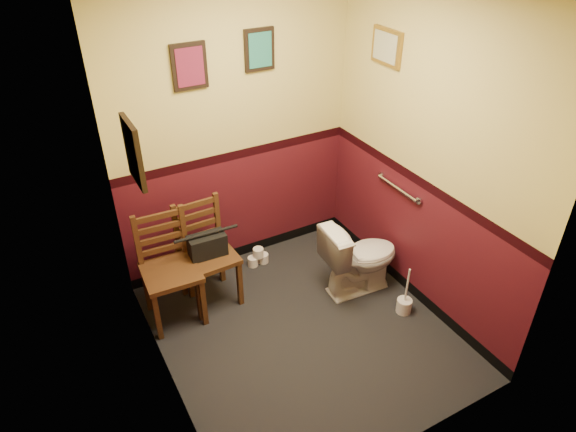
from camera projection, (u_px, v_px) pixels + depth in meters
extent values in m
cube|color=black|center=(303.00, 331.00, 4.26)|extent=(2.20, 2.40, 0.00)
cube|color=#49101A|center=(235.00, 130.00, 4.41)|extent=(2.20, 0.00, 2.70)
cube|color=#49101A|center=(424.00, 292.00, 2.65)|extent=(2.20, 0.00, 2.70)
cube|color=#49101A|center=(148.00, 235.00, 3.08)|extent=(0.00, 2.40, 2.70)
cube|color=#49101A|center=(428.00, 156.00, 3.98)|extent=(0.00, 2.40, 2.70)
cylinder|color=silver|center=(397.00, 188.00, 4.36)|extent=(0.03, 0.50, 0.03)
cylinder|color=silver|center=(419.00, 201.00, 4.19)|extent=(0.02, 0.06, 0.06)
cylinder|color=silver|center=(381.00, 175.00, 4.56)|extent=(0.02, 0.06, 0.06)
cube|color=black|center=(189.00, 66.00, 3.93)|extent=(0.28, 0.03, 0.36)
cube|color=maroon|center=(190.00, 67.00, 3.92)|extent=(0.22, 0.01, 0.30)
cube|color=black|center=(259.00, 50.00, 4.15)|extent=(0.26, 0.03, 0.34)
cube|color=#237267|center=(260.00, 50.00, 4.13)|extent=(0.20, 0.01, 0.28)
cube|color=black|center=(133.00, 153.00, 2.89)|extent=(0.03, 0.30, 0.38)
cube|color=#A9AA85|center=(136.00, 152.00, 2.90)|extent=(0.01, 0.24, 0.31)
cube|color=olive|center=(387.00, 47.00, 4.03)|extent=(0.03, 0.34, 0.28)
cube|color=#A9AA85|center=(385.00, 47.00, 4.02)|extent=(0.01, 0.28, 0.22)
imported|color=white|center=(360.00, 258.00, 4.54)|extent=(0.73, 0.44, 0.69)
cylinder|color=silver|center=(404.00, 306.00, 4.43)|extent=(0.13, 0.13, 0.13)
cylinder|color=silver|center=(407.00, 286.00, 4.31)|extent=(0.02, 0.02, 0.37)
cube|color=#4D2E17|center=(171.00, 272.00, 4.16)|extent=(0.47, 0.47, 0.04)
cube|color=#4D2E17|center=(157.00, 316.00, 4.07)|extent=(0.04, 0.04, 0.48)
cube|color=#4D2E17|center=(146.00, 288.00, 4.36)|extent=(0.04, 0.04, 0.48)
cube|color=#4D2E17|center=(203.00, 302.00, 4.21)|extent=(0.04, 0.04, 0.48)
cube|color=#4D2E17|center=(190.00, 275.00, 4.50)|extent=(0.04, 0.04, 0.48)
cube|color=#4D2E17|center=(137.00, 242.00, 4.11)|extent=(0.04, 0.04, 0.48)
cube|color=#4D2E17|center=(184.00, 230.00, 4.25)|extent=(0.04, 0.04, 0.48)
cube|color=#4D2E17|center=(163.00, 249.00, 4.25)|extent=(0.36, 0.05, 0.05)
cube|color=#4D2E17|center=(161.00, 238.00, 4.19)|extent=(0.36, 0.05, 0.05)
cube|color=#4D2E17|center=(159.00, 228.00, 4.13)|extent=(0.36, 0.05, 0.05)
cube|color=#4D2E17|center=(158.00, 217.00, 4.08)|extent=(0.36, 0.05, 0.05)
cube|color=#4D2E17|center=(209.00, 257.00, 4.35)|extent=(0.46, 0.46, 0.04)
cube|color=#4D2E17|center=(199.00, 298.00, 4.26)|extent=(0.04, 0.04, 0.47)
cube|color=#4D2E17|center=(183.00, 273.00, 4.53)|extent=(0.04, 0.04, 0.47)
cube|color=#4D2E17|center=(240.00, 283.00, 4.42)|extent=(0.04, 0.04, 0.47)
cube|color=#4D2E17|center=(221.00, 260.00, 4.69)|extent=(0.04, 0.04, 0.47)
cube|color=#4D2E17|center=(176.00, 229.00, 4.28)|extent=(0.04, 0.04, 0.47)
cube|color=#4D2E17|center=(217.00, 217.00, 4.44)|extent=(0.04, 0.04, 0.47)
cube|color=#4D2E17|center=(198.00, 235.00, 4.43)|extent=(0.36, 0.04, 0.05)
cube|color=#4D2E17|center=(197.00, 225.00, 4.37)|extent=(0.36, 0.04, 0.05)
cube|color=#4D2E17|center=(196.00, 215.00, 4.32)|extent=(0.36, 0.04, 0.05)
cube|color=#4D2E17|center=(195.00, 205.00, 4.26)|extent=(0.36, 0.04, 0.05)
cube|color=black|center=(207.00, 245.00, 4.28)|extent=(0.32, 0.17, 0.19)
cylinder|color=black|center=(206.00, 234.00, 4.22)|extent=(0.27, 0.04, 0.03)
cylinder|color=silver|center=(253.00, 261.00, 4.98)|extent=(0.10, 0.10, 0.09)
cylinder|color=silver|center=(263.00, 258.00, 5.02)|extent=(0.10, 0.10, 0.09)
cylinder|color=silver|center=(258.00, 253.00, 4.94)|extent=(0.10, 0.10, 0.09)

